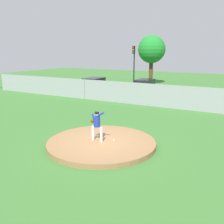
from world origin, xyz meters
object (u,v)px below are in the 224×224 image
at_px(traffic_light_near, 134,60).
at_px(parked_car_white, 145,88).
at_px(pitcher_youth, 97,123).
at_px(traffic_cone_orange, 178,93).
at_px(parked_car_slate, 94,85).
at_px(baseball, 114,140).

bearing_deg(traffic_light_near, parked_car_white, -53.22).
distance_m(pitcher_youth, parked_car_white, 14.87).
height_order(parked_car_white, traffic_cone_orange, parked_car_white).
distance_m(parked_car_slate, traffic_cone_orange, 9.35).
bearing_deg(baseball, traffic_cone_orange, 94.01).
distance_m(parked_car_white, traffic_cone_orange, 3.70).
xyz_separation_m(pitcher_youth, baseball, (0.75, 0.38, -0.88)).
relative_size(baseball, traffic_light_near, 0.01).
distance_m(baseball, parked_car_white, 14.69).
distance_m(pitcher_youth, baseball, 1.22).
xyz_separation_m(baseball, parked_car_white, (-4.06, 14.11, 0.54)).
bearing_deg(pitcher_youth, parked_car_slate, 123.38).
height_order(traffic_cone_orange, traffic_light_near, traffic_light_near).
height_order(pitcher_youth, parked_car_slate, pitcher_youth).
xyz_separation_m(baseball, parked_car_slate, (-10.16, 13.89, 0.50)).
bearing_deg(parked_car_white, parked_car_slate, -177.99).
bearing_deg(baseball, parked_car_slate, 126.19).
height_order(parked_car_slate, traffic_light_near, traffic_light_near).
bearing_deg(traffic_cone_orange, baseball, -85.99).
bearing_deg(traffic_light_near, baseball, -68.43).
distance_m(parked_car_slate, traffic_light_near, 6.01).
height_order(parked_car_white, parked_car_slate, parked_car_white).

